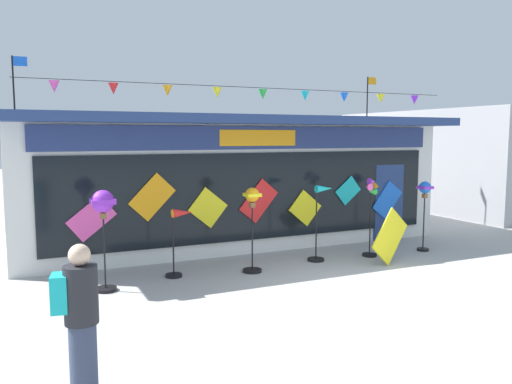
% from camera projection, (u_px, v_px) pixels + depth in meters
% --- Properties ---
extents(ground_plane, '(80.00, 80.00, 0.00)m').
position_uv_depth(ground_plane, '(377.00, 294.00, 8.94)').
color(ground_plane, '#ADAAA5').
extents(kite_shop_building, '(10.98, 6.01, 4.60)m').
position_uv_depth(kite_shop_building, '(218.00, 176.00, 14.16)').
color(kite_shop_building, silver).
rests_on(kite_shop_building, ground_plane).
extents(wind_spinner_far_left, '(0.41, 0.41, 1.81)m').
position_uv_depth(wind_spinner_far_left, '(103.00, 211.00, 8.94)').
color(wind_spinner_far_left, black).
rests_on(wind_spinner_far_left, ground_plane).
extents(wind_spinner_left, '(0.57, 0.33, 1.35)m').
position_uv_depth(wind_spinner_left, '(179.00, 233.00, 9.95)').
color(wind_spinner_left, black).
rests_on(wind_spinner_left, ground_plane).
extents(wind_spinner_center_left, '(0.39, 0.39, 1.73)m').
position_uv_depth(wind_spinner_center_left, '(252.00, 213.00, 10.22)').
color(wind_spinner_center_left, black).
rests_on(wind_spinner_center_left, ground_plane).
extents(wind_spinner_center_right, '(0.59, 0.37, 1.68)m').
position_uv_depth(wind_spinner_center_right, '(320.00, 218.00, 11.21)').
color(wind_spinner_center_right, black).
rests_on(wind_spinner_center_right, ground_plane).
extents(wind_spinner_right, '(0.39, 0.33, 1.81)m').
position_uv_depth(wind_spinner_right, '(371.00, 205.00, 11.56)').
color(wind_spinner_right, black).
rests_on(wind_spinner_right, ground_plane).
extents(wind_spinner_far_right, '(0.29, 0.29, 1.68)m').
position_uv_depth(wind_spinner_far_right, '(425.00, 197.00, 12.12)').
color(wind_spinner_far_right, black).
rests_on(wind_spinner_far_right, ground_plane).
extents(person_near_camera, '(0.47, 0.35, 1.68)m').
position_uv_depth(person_near_camera, '(80.00, 321.00, 5.18)').
color(person_near_camera, '#333D56').
rests_on(person_near_camera, ground_plane).
extents(display_kite_on_ground, '(1.20, 0.35, 1.20)m').
position_uv_depth(display_kite_on_ground, '(390.00, 236.00, 11.00)').
color(display_kite_on_ground, yellow).
rests_on(display_kite_on_ground, ground_plane).
extents(neighbour_building, '(5.93, 8.60, 3.67)m').
position_uv_depth(neighbour_building, '(466.00, 159.00, 20.11)').
color(neighbour_building, '#99999E').
rests_on(neighbour_building, ground_plane).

